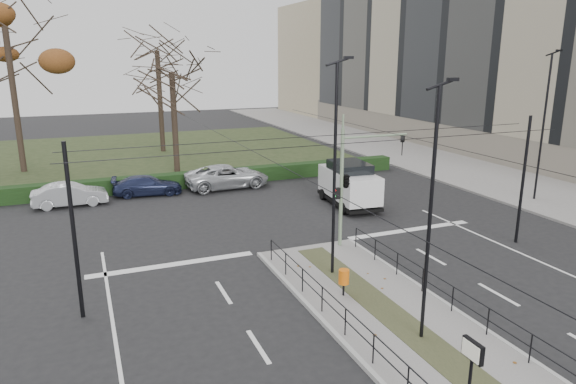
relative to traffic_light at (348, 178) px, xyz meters
name	(u,v)px	position (x,y,z in m)	size (l,w,h in m)	color
ground	(360,293)	(-1.81, -4.50, -3.26)	(140.00, 140.00, 0.00)	black
median_island	(399,323)	(-1.81, -7.00, -3.19)	(4.40, 15.00, 0.14)	slate
sidewalk_east	(413,156)	(16.19, 17.50, -3.19)	(8.00, 90.00, 0.14)	slate
park	(120,156)	(-7.81, 27.50, -3.21)	(38.00, 26.00, 0.10)	black
hedge	(137,184)	(-7.81, 14.10, -2.76)	(38.00, 1.00, 1.00)	black
apartment_block	(496,36)	(26.15, 19.47, 7.13)	(13.09, 52.10, 21.64)	tan
median_railing	(402,299)	(-1.81, -7.10, -2.29)	(4.14, 13.24, 0.92)	black
catenary	(342,194)	(-1.81, -2.88, 0.16)	(20.00, 34.00, 6.00)	black
traffic_light	(348,178)	(0.00, 0.00, 0.00)	(3.65, 2.10, 5.37)	gray
litter_bin	(344,277)	(-2.61, -4.64, -2.42)	(0.39, 0.39, 0.99)	black
info_panel	(472,361)	(-3.32, -11.90, -1.30)	(0.13, 0.61, 2.33)	black
streetlamp_median_near	(431,214)	(-1.72, -8.09, 0.86)	(0.65, 0.13, 7.83)	black
streetlamp_median_far	(335,168)	(-2.05, -2.68, 1.15)	(0.70, 0.14, 8.41)	black
streetlamp_sidewalk	(544,126)	(14.44, 2.61, 1.35)	(0.74, 0.15, 8.80)	black
parked_car_second	(70,194)	(-11.82, 12.13, -2.57)	(1.46, 4.20, 1.38)	#B7BABF
parked_car_third	(147,185)	(-7.28, 12.99, -2.64)	(1.74, 4.28, 1.24)	#1B2240
parked_car_fourth	(227,176)	(-2.04, 12.89, -2.49)	(2.58, 5.59, 1.55)	#B7BABF
white_van	(349,183)	(3.47, 6.09, -1.92)	(2.59, 5.13, 2.60)	silver
rust_tree	(5,26)	(-15.15, 23.22, 7.36)	(9.63, 9.63, 13.85)	black
bare_tree_center	(157,58)	(-3.95, 28.07, 5.16)	(6.67, 6.67, 11.94)	black
bare_tree_near	(172,80)	(-4.34, 18.84, 3.67)	(6.21, 6.21, 9.81)	black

